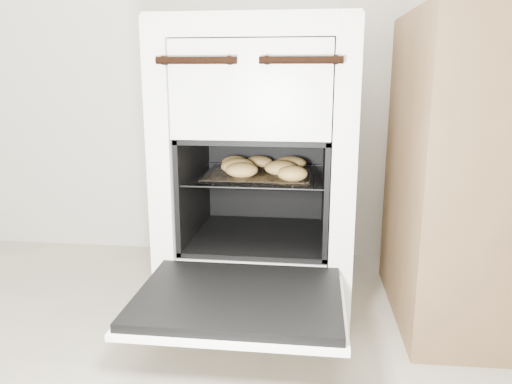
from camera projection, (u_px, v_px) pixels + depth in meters
The scene contains 5 objects.
stove at pixel (261, 168), 1.58m from camera, with size 0.55×0.62×0.85m.
oven_door at pixel (239, 300), 1.18m from camera, with size 0.50×0.39×0.04m.
oven_rack at pixel (259, 175), 1.52m from camera, with size 0.40×0.39×0.01m.
foil_sheet at pixel (258, 174), 1.50m from camera, with size 0.31×0.28×0.01m, color white.
baked_rolls at pixel (262, 166), 1.50m from camera, with size 0.29×0.30×0.05m.
Camera 1 is at (0.13, -0.35, 0.71)m, focal length 35.00 mm.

